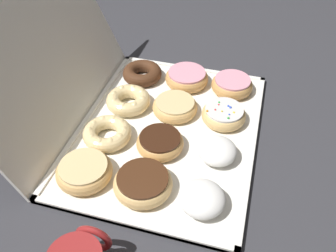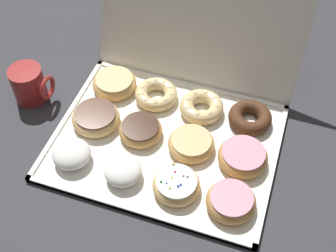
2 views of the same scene
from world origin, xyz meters
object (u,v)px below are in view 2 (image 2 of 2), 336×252
pink_frosted_donut_3 (231,201)px  glazed_ring_donut_8 (115,83)px  chocolate_cake_ring_donut_11 (250,117)px  powdered_filled_donut_1 (123,171)px  sprinkle_donut_2 (176,185)px  donut_box (165,142)px  glazed_ring_donut_6 (192,142)px  cruller_donut_10 (202,107)px  powdered_filled_donut_0 (72,154)px  chocolate_frosted_donut_5 (141,129)px  chocolate_frosted_donut_4 (96,117)px  coffee_mug (29,84)px  cruller_donut_9 (156,94)px  pink_frosted_donut_7 (242,158)px

pink_frosted_donut_3 → glazed_ring_donut_8: 0.46m
pink_frosted_donut_3 → chocolate_cake_ring_donut_11: bearing=92.5°
powdered_filled_donut_1 → sprinkle_donut_2: (0.13, 0.01, -0.00)m
pink_frosted_donut_3 → glazed_ring_donut_8: bearing=146.5°
donut_box → sprinkle_donut_2: size_ratio=5.02×
powdered_filled_donut_1 → pink_frosted_donut_3: 0.25m
glazed_ring_donut_6 → cruller_donut_10: (-0.01, 0.12, 0.00)m
powdered_filled_donut_0 → powdered_filled_donut_1: (0.13, -0.01, -0.00)m
chocolate_frosted_donut_5 → cruller_donut_10: bearing=44.2°
powdered_filled_donut_0 → chocolate_frosted_donut_4: bearing=86.8°
chocolate_cake_ring_donut_11 → sprinkle_donut_2: bearing=-114.8°
sprinkle_donut_2 → coffee_mug: size_ratio=1.02×
donut_box → coffee_mug: bearing=174.7°
glazed_ring_donut_8 → chocolate_frosted_donut_5: bearing=-45.4°
sprinkle_donut_2 → cruller_donut_10: 0.25m
chocolate_frosted_donut_5 → glazed_ring_donut_8: bearing=134.6°
powdered_filled_donut_0 → chocolate_frosted_donut_5: 0.18m
glazed_ring_donut_8 → coffee_mug: bearing=-155.4°
pink_frosted_donut_3 → coffee_mug: bearing=164.6°
sprinkle_donut_2 → cruller_donut_9: 0.29m
sprinkle_donut_2 → donut_box: bearing=119.0°
sprinkle_donut_2 → pink_frosted_donut_7: 0.17m
sprinkle_donut_2 → pink_frosted_donut_3: (0.13, -0.00, 0.00)m
donut_box → pink_frosted_donut_7: 0.20m
cruller_donut_9 → coffee_mug: 0.34m
powdered_filled_donut_1 → chocolate_frosted_donut_5: bearing=92.7°
donut_box → pink_frosted_donut_3: (0.20, -0.13, 0.02)m
cruller_donut_10 → coffee_mug: size_ratio=1.07×
donut_box → chocolate_frosted_donut_5: (-0.07, 0.00, 0.02)m
sprinkle_donut_2 → pink_frosted_donut_7: bearing=43.7°
chocolate_cake_ring_donut_11 → chocolate_frosted_donut_4: bearing=-161.1°
pink_frosted_donut_7 → powdered_filled_donut_1: bearing=-153.6°
sprinkle_donut_2 → glazed_ring_donut_6: 0.13m
powdered_filled_donut_1 → sprinkle_donut_2: size_ratio=0.80×
powdered_filled_donut_1 → pink_frosted_donut_7: 0.28m
pink_frosted_donut_7 → cruller_donut_10: (-0.14, 0.13, -0.00)m
powdered_filled_donut_0 → powdered_filled_donut_1: size_ratio=1.05×
glazed_ring_donut_6 → pink_frosted_donut_7: bearing=-3.3°
cruller_donut_9 → coffee_mug: (-0.32, -0.09, 0.02)m
chocolate_cake_ring_donut_11 → donut_box: bearing=-145.4°
sprinkle_donut_2 → cruller_donut_9: size_ratio=0.96×
chocolate_frosted_donut_4 → glazed_ring_donut_6: (0.25, 0.00, -0.00)m
pink_frosted_donut_3 → cruller_donut_10: bearing=119.1°
chocolate_cake_ring_donut_11 → glazed_ring_donut_8: bearing=179.8°
powdered_filled_donut_0 → cruller_donut_9: powdered_filled_donut_0 is taller
pink_frosted_donut_7 → chocolate_cake_ring_donut_11: size_ratio=1.08×
cruller_donut_9 → cruller_donut_10: cruller_donut_10 is taller
powdered_filled_donut_0 → cruller_donut_9: 0.28m
donut_box → sprinkle_donut_2: sprinkle_donut_2 is taller
donut_box → glazed_ring_donut_8: (-0.19, 0.13, 0.02)m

